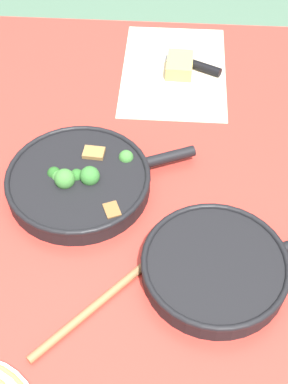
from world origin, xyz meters
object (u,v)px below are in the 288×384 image
skillet_broccoli (80,180)px  wooden_spoon (131,276)px  grater_knife (190,64)px  skillet_eggs (216,266)px  cheese_block (180,65)px

skillet_broccoli → wooden_spoon: skillet_broccoli is taller
grater_knife → skillet_broccoli: bearing=88.5°
skillet_eggs → cheese_block: skillet_eggs is taller
skillet_eggs → cheese_block: (-0.61, -0.08, -0.00)m
skillet_eggs → grater_knife: size_ratio=1.68×
wooden_spoon → cheese_block: size_ratio=3.14×
wooden_spoon → grater_knife: size_ratio=1.26×
wooden_spoon → grater_knife: bearing=33.3°
skillet_eggs → wooden_spoon: (0.02, -0.16, -0.02)m
wooden_spoon → cheese_block: cheese_block is taller
skillet_broccoli → cheese_block: size_ratio=4.20×
skillet_eggs → grater_knife: (-0.63, -0.05, -0.01)m
skillet_broccoli → grater_knife: (-0.44, 0.22, -0.02)m
skillet_eggs → grater_knife: skillet_eggs is taller
grater_knife → wooden_spoon: bearing=106.8°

